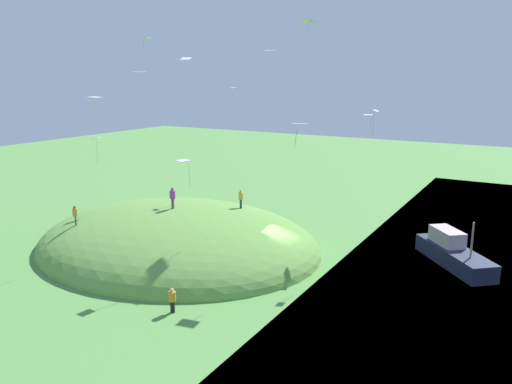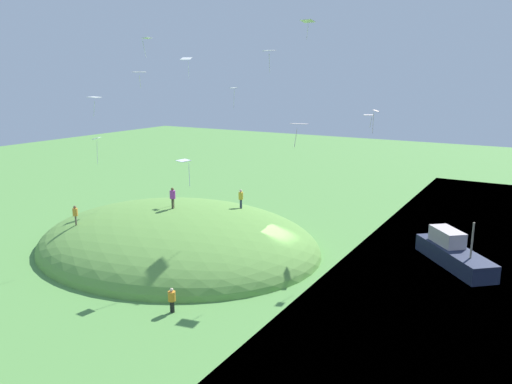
{
  "view_description": "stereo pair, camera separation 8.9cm",
  "coord_description": "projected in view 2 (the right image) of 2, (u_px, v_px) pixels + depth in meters",
  "views": [
    {
      "loc": [
        -16.74,
        32.24,
        13.89
      ],
      "look_at": [
        2.38,
        -0.56,
        5.06
      ],
      "focal_mm": 34.67,
      "sensor_mm": 36.0,
      "label": 1
    },
    {
      "loc": [
        -16.82,
        32.19,
        13.89
      ],
      "look_at": [
        2.38,
        -0.56,
        5.06
      ],
      "focal_mm": 34.67,
      "sensor_mm": 36.0,
      "label": 2
    }
  ],
  "objects": [
    {
      "name": "kite_6",
      "position": [
        308.0,
        22.0,
        40.21
      ],
      "size": [
        1.18,
        0.9,
        1.55
      ],
      "color": "white"
    },
    {
      "name": "kite_5",
      "position": [
        184.0,
        162.0,
        33.86
      ],
      "size": [
        0.75,
        0.98,
        1.87
      ],
      "color": "white"
    },
    {
      "name": "ground_plane",
      "position": [
        279.0,
        260.0,
        38.48
      ],
      "size": [
        160.0,
        160.0,
        0.0
      ],
      "primitive_type": "plane",
      "color": "#579145"
    },
    {
      "name": "person_on_hilltop",
      "position": [
        172.0,
        297.0,
        29.71
      ],
      "size": [
        0.51,
        0.51,
        1.58
      ],
      "rotation": [
        0.0,
        0.0,
        3.02
      ],
      "color": "black",
      "rests_on": "ground_plane"
    },
    {
      "name": "person_near_shore",
      "position": [
        75.0,
        213.0,
        39.38
      ],
      "size": [
        0.56,
        0.56,
        1.6
      ],
      "rotation": [
        0.0,
        0.0,
        2.36
      ],
      "color": "brown",
      "rests_on": "grass_hill"
    },
    {
      "name": "kite_8",
      "position": [
        186.0,
        60.0,
        47.26
      ],
      "size": [
        1.15,
        0.93,
        1.96
      ],
      "color": "white"
    },
    {
      "name": "boat_on_lake",
      "position": [
        453.0,
        253.0,
        37.46
      ],
      "size": [
        6.7,
        7.28,
        3.93
      ],
      "rotation": [
        0.0,
        0.0,
        5.42
      ],
      "color": "#1E253D",
      "rests_on": "lake_water"
    },
    {
      "name": "kite_4",
      "position": [
        97.0,
        141.0,
        37.8
      ],
      "size": [
        0.81,
        0.89,
        2.07
      ],
      "color": "white"
    },
    {
      "name": "grass_hill",
      "position": [
        177.0,
        246.0,
        41.7
      ],
      "size": [
        24.76,
        20.76,
        6.58
      ],
      "primitive_type": "ellipsoid",
      "color": "#619742",
      "rests_on": "ground_plane"
    },
    {
      "name": "kite_7",
      "position": [
        94.0,
        98.0,
        34.78
      ],
      "size": [
        0.94,
        1.12,
        1.38
      ],
      "color": "white"
    },
    {
      "name": "kite_1",
      "position": [
        299.0,
        125.0,
        33.69
      ],
      "size": [
        1.28,
        1.01,
        1.64
      ],
      "color": "white"
    },
    {
      "name": "person_watching_kites",
      "position": [
        241.0,
        197.0,
        42.47
      ],
      "size": [
        0.56,
        0.56,
        1.66
      ],
      "rotation": [
        0.0,
        0.0,
        5.68
      ],
      "color": "#2C344C",
      "rests_on": "grass_hill"
    },
    {
      "name": "kite_12",
      "position": [
        234.0,
        90.0,
        45.3
      ],
      "size": [
        0.73,
        0.6,
        1.95
      ],
      "color": "silver"
    },
    {
      "name": "kite_0",
      "position": [
        375.0,
        113.0,
        36.45
      ],
      "size": [
        0.48,
        0.66,
        1.75
      ],
      "color": "#F6D8D2"
    },
    {
      "name": "kite_3",
      "position": [
        269.0,
        52.0,
        29.28
      ],
      "size": [
        0.72,
        0.52,
        1.31
      ],
      "color": "white"
    },
    {
      "name": "person_walking_path",
      "position": [
        173.0,
        196.0,
        40.7
      ],
      "size": [
        0.57,
        0.57,
        1.77
      ],
      "rotation": [
        0.0,
        0.0,
        1.85
      ],
      "color": "#403C2A",
      "rests_on": "grass_hill"
    },
    {
      "name": "kite_11",
      "position": [
        147.0,
        39.0,
        34.25
      ],
      "size": [
        0.53,
        0.72,
        1.36
      ],
      "color": "white"
    },
    {
      "name": "kite_2",
      "position": [
        368.0,
        116.0,
        38.54
      ],
      "size": [
        0.83,
        0.69,
        1.03
      ],
      "color": "silver"
    },
    {
      "name": "kite_10",
      "position": [
        139.0,
        72.0,
        39.72
      ],
      "size": [
        1.27,
        1.19,
        1.28
      ],
      "color": "silver"
    }
  ]
}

